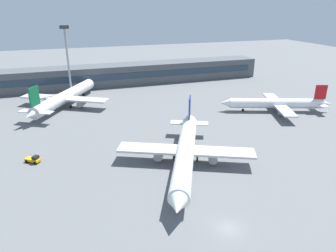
% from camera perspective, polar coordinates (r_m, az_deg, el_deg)
% --- Properties ---
extents(ground_plane, '(400.00, 400.00, 0.00)m').
position_cam_1_polar(ground_plane, '(87.29, -1.82, -2.06)').
color(ground_plane, slate).
extents(terminal_building, '(136.41, 12.13, 9.00)m').
position_cam_1_polar(terminal_building, '(145.85, -9.32, 9.17)').
color(terminal_building, '#4C5156').
rests_on(terminal_building, ground_plane).
extents(airplane_near, '(30.59, 42.39, 11.21)m').
position_cam_1_polar(airplane_near, '(71.27, 3.17, -4.70)').
color(airplane_near, white).
rests_on(airplane_near, ground_plane).
extents(airplane_mid, '(36.52, 26.14, 9.37)m').
position_cam_1_polar(airplane_mid, '(113.37, 18.91, 3.90)').
color(airplane_mid, white).
rests_on(airplane_mid, ground_plane).
extents(airplane_far, '(30.19, 41.42, 11.44)m').
position_cam_1_polar(airplane_far, '(119.12, -18.01, 5.14)').
color(airplane_far, silver).
rests_on(airplane_far, ground_plane).
extents(baggage_tug_yellow, '(3.77, 3.38, 1.75)m').
position_cam_1_polar(baggage_tug_yellow, '(80.00, -23.25, -5.58)').
color(baggage_tug_yellow, '#F2B20C').
rests_on(baggage_tug_yellow, ground_plane).
extents(floodlight_tower_west, '(3.20, 0.80, 27.57)m').
position_cam_1_polar(floodlight_tower_west, '(121.84, -17.75, 11.50)').
color(floodlight_tower_west, gray).
rests_on(floodlight_tower_west, ground_plane).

